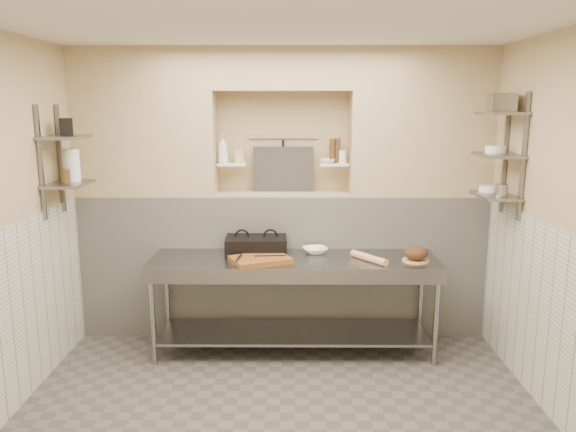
{
  "coord_description": "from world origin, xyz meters",
  "views": [
    {
      "loc": [
        0.08,
        -3.73,
        2.26
      ],
      "look_at": [
        0.05,
        0.9,
        1.35
      ],
      "focal_mm": 35.0,
      "sensor_mm": 36.0,
      "label": 1
    }
  ],
  "objects_px": {
    "rolling_pin": "(369,258)",
    "panini_press": "(256,244)",
    "bread_loaf": "(416,253)",
    "bowl_alcove": "(328,161)",
    "prep_table": "(294,286)",
    "jug_left": "(72,165)",
    "cutting_board": "(260,260)",
    "mixing_bowl": "(315,250)",
    "bottle_soap": "(223,149)"
  },
  "relations": [
    {
      "from": "rolling_pin",
      "to": "panini_press",
      "type": "bearing_deg",
      "value": 163.24
    },
    {
      "from": "bread_loaf",
      "to": "bowl_alcove",
      "type": "relative_size",
      "value": 1.46
    },
    {
      "from": "prep_table",
      "to": "jug_left",
      "type": "distance_m",
      "value": 2.24
    },
    {
      "from": "cutting_board",
      "to": "rolling_pin",
      "type": "distance_m",
      "value": 0.97
    },
    {
      "from": "prep_table",
      "to": "mixing_bowl",
      "type": "height_order",
      "value": "mixing_bowl"
    },
    {
      "from": "panini_press",
      "to": "mixing_bowl",
      "type": "height_order",
      "value": "panini_press"
    },
    {
      "from": "prep_table",
      "to": "cutting_board",
      "type": "height_order",
      "value": "cutting_board"
    },
    {
      "from": "mixing_bowl",
      "to": "jug_left",
      "type": "xyz_separation_m",
      "value": [
        -2.15,
        -0.23,
        0.82
      ]
    },
    {
      "from": "bread_loaf",
      "to": "bottle_soap",
      "type": "xyz_separation_m",
      "value": [
        -1.78,
        0.63,
        0.87
      ]
    },
    {
      "from": "rolling_pin",
      "to": "prep_table",
      "type": "bearing_deg",
      "value": 172.69
    },
    {
      "from": "bread_loaf",
      "to": "jug_left",
      "type": "xyz_separation_m",
      "value": [
        -3.03,
        0.05,
        0.78
      ]
    },
    {
      "from": "bread_loaf",
      "to": "jug_left",
      "type": "distance_m",
      "value": 3.13
    },
    {
      "from": "bread_loaf",
      "to": "prep_table",
      "type": "bearing_deg",
      "value": 175.91
    },
    {
      "from": "panini_press",
      "to": "bowl_alcove",
      "type": "height_order",
      "value": "bowl_alcove"
    },
    {
      "from": "bowl_alcove",
      "to": "jug_left",
      "type": "relative_size",
      "value": 0.51
    },
    {
      "from": "cutting_board",
      "to": "jug_left",
      "type": "xyz_separation_m",
      "value": [
        -1.65,
        0.09,
        0.83
      ]
    },
    {
      "from": "cutting_board",
      "to": "bowl_alcove",
      "type": "height_order",
      "value": "bowl_alcove"
    },
    {
      "from": "bottle_soap",
      "to": "jug_left",
      "type": "relative_size",
      "value": 0.96
    },
    {
      "from": "panini_press",
      "to": "bottle_soap",
      "type": "height_order",
      "value": "bottle_soap"
    },
    {
      "from": "jug_left",
      "to": "bowl_alcove",
      "type": "bearing_deg",
      "value": 14.19
    },
    {
      "from": "bread_loaf",
      "to": "jug_left",
      "type": "bearing_deg",
      "value": 179.12
    },
    {
      "from": "bowl_alcove",
      "to": "bottle_soap",
      "type": "bearing_deg",
      "value": 179.5
    },
    {
      "from": "cutting_board",
      "to": "bread_loaf",
      "type": "distance_m",
      "value": 1.39
    },
    {
      "from": "panini_press",
      "to": "mixing_bowl",
      "type": "relative_size",
      "value": 2.54
    },
    {
      "from": "jug_left",
      "to": "cutting_board",
      "type": "bearing_deg",
      "value": -2.96
    },
    {
      "from": "rolling_pin",
      "to": "jug_left",
      "type": "xyz_separation_m",
      "value": [
        -2.61,
        0.05,
        0.82
      ]
    },
    {
      "from": "cutting_board",
      "to": "mixing_bowl",
      "type": "distance_m",
      "value": 0.59
    },
    {
      "from": "rolling_pin",
      "to": "bread_loaf",
      "type": "bearing_deg",
      "value": 1.07
    },
    {
      "from": "mixing_bowl",
      "to": "bottle_soap",
      "type": "bearing_deg",
      "value": 158.11
    },
    {
      "from": "prep_table",
      "to": "mixing_bowl",
      "type": "bearing_deg",
      "value": 44.84
    },
    {
      "from": "cutting_board",
      "to": "rolling_pin",
      "type": "xyz_separation_m",
      "value": [
        0.97,
        0.03,
        0.01
      ]
    },
    {
      "from": "mixing_bowl",
      "to": "bread_loaf",
      "type": "height_order",
      "value": "bread_loaf"
    },
    {
      "from": "mixing_bowl",
      "to": "bottle_soap",
      "type": "xyz_separation_m",
      "value": [
        -0.89,
        0.36,
        0.92
      ]
    },
    {
      "from": "cutting_board",
      "to": "bowl_alcove",
      "type": "distance_m",
      "value": 1.22
    },
    {
      "from": "bowl_alcove",
      "to": "bread_loaf",
      "type": "bearing_deg",
      "value": -39.4
    },
    {
      "from": "panini_press",
      "to": "bread_loaf",
      "type": "distance_m",
      "value": 1.47
    },
    {
      "from": "prep_table",
      "to": "panini_press",
      "type": "distance_m",
      "value": 0.54
    },
    {
      "from": "prep_table",
      "to": "bread_loaf",
      "type": "height_order",
      "value": "bread_loaf"
    },
    {
      "from": "rolling_pin",
      "to": "bread_loaf",
      "type": "distance_m",
      "value": 0.42
    },
    {
      "from": "bottle_soap",
      "to": "bread_loaf",
      "type": "bearing_deg",
      "value": -19.55
    },
    {
      "from": "cutting_board",
      "to": "bread_loaf",
      "type": "xyz_separation_m",
      "value": [
        1.38,
        0.04,
        0.05
      ]
    },
    {
      "from": "bread_loaf",
      "to": "panini_press",
      "type": "bearing_deg",
      "value": 168.23
    },
    {
      "from": "rolling_pin",
      "to": "bowl_alcove",
      "type": "bearing_deg",
      "value": 118.31
    },
    {
      "from": "mixing_bowl",
      "to": "jug_left",
      "type": "bearing_deg",
      "value": -173.97
    },
    {
      "from": "rolling_pin",
      "to": "jug_left",
      "type": "bearing_deg",
      "value": 178.81
    },
    {
      "from": "cutting_board",
      "to": "jug_left",
      "type": "relative_size",
      "value": 1.78
    },
    {
      "from": "bottle_soap",
      "to": "jug_left",
      "type": "height_order",
      "value": "bottle_soap"
    },
    {
      "from": "prep_table",
      "to": "jug_left",
      "type": "relative_size",
      "value": 9.26
    },
    {
      "from": "bowl_alcove",
      "to": "cutting_board",
      "type": "bearing_deg",
      "value": -133.47
    },
    {
      "from": "cutting_board",
      "to": "bottle_soap",
      "type": "distance_m",
      "value": 1.21
    }
  ]
}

